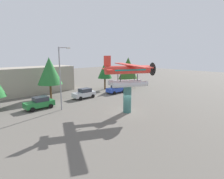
{
  "coord_description": "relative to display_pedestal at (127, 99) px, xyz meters",
  "views": [
    {
      "loc": [
        -19.28,
        -17.01,
        8.06
      ],
      "look_at": [
        0.0,
        3.0,
        2.78
      ],
      "focal_mm": 31.04,
      "sensor_mm": 36.0,
      "label": 1
    }
  ],
  "objects": [
    {
      "name": "ground_plane",
      "position": [
        0.0,
        0.0,
        -1.85
      ],
      "size": [
        140.0,
        140.0,
        0.0
      ],
      "primitive_type": "plane",
      "color": "#605B54"
    },
    {
      "name": "display_pedestal",
      "position": [
        0.0,
        0.0,
        0.0
      ],
      "size": [
        1.1,
        1.1,
        3.7
      ],
      "primitive_type": "cylinder",
      "color": "#386B66",
      "rests_on": "ground"
    },
    {
      "name": "floatplane_monument",
      "position": [
        0.12,
        -0.06,
        3.52
      ],
      "size": [
        7.12,
        9.76,
        4.0
      ],
      "rotation": [
        0.0,
        0.0,
        -0.47
      ],
      "color": "silver",
      "rests_on": "display_pedestal"
    },
    {
      "name": "car_near_green",
      "position": [
        -7.93,
        10.0,
        -0.97
      ],
      "size": [
        4.2,
        2.02,
        1.76
      ],
      "rotation": [
        0.0,
        0.0,
        3.14
      ],
      "color": "#237A38",
      "rests_on": "ground"
    },
    {
      "name": "car_mid_silver",
      "position": [
        0.75,
        11.0,
        -0.97
      ],
      "size": [
        4.2,
        2.02,
        1.76
      ],
      "rotation": [
        0.0,
        0.0,
        3.14
      ],
      "color": "silver",
      "rests_on": "ground"
    },
    {
      "name": "car_far_blue",
      "position": [
        8.19,
        10.27,
        -0.97
      ],
      "size": [
        4.2,
        2.02,
        1.76
      ],
      "rotation": [
        0.0,
        0.0,
        3.14
      ],
      "color": "#2847B7",
      "rests_on": "ground"
    },
    {
      "name": "streetlight_primary",
      "position": [
        -5.72,
        7.32,
        3.23
      ],
      "size": [
        1.84,
        0.28,
        8.87
      ],
      "color": "gray",
      "rests_on": "ground"
    },
    {
      "name": "storefront_building",
      "position": [
        -3.85,
        22.0,
        0.77
      ],
      "size": [
        15.95,
        5.3,
        5.25
      ],
      "primitive_type": "cube",
      "color": "#9E9384",
      "rests_on": "ground"
    },
    {
      "name": "tree_east",
      "position": [
        -3.67,
        14.96,
        3.09
      ],
      "size": [
        4.26,
        4.26,
        7.32
      ],
      "color": "brown",
      "rests_on": "ground"
    },
    {
      "name": "tree_center_back",
      "position": [
        9.3,
        14.94,
        2.36
      ],
      "size": [
        3.14,
        3.14,
        5.98
      ],
      "color": "brown",
      "rests_on": "ground"
    },
    {
      "name": "tree_far_east",
      "position": [
        14.41,
        12.6,
        2.7
      ],
      "size": [
        4.48,
        4.48,
        7.04
      ],
      "color": "brown",
      "rests_on": "ground"
    }
  ]
}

